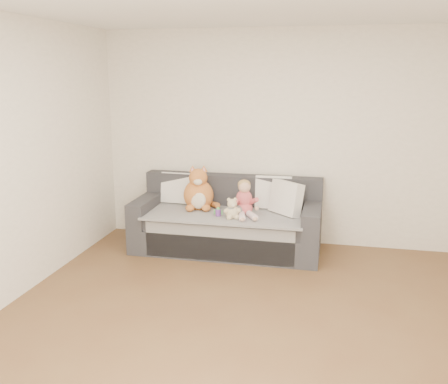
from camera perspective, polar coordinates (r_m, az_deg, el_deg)
name	(u,v)px	position (r m, az deg, el deg)	size (l,w,h in m)	color
room_shell	(257,171)	(4.08, 3.74, 2.41)	(5.00, 5.00, 5.00)	brown
sofa	(227,224)	(6.00, 0.40, -3.68)	(2.20, 0.94, 0.85)	#2B2B30
cushion_left	(178,188)	(6.31, -5.25, 0.48)	(0.43, 0.21, 0.40)	white
cushion_right_back	(273,192)	(6.06, 5.68, -0.02)	(0.44, 0.21, 0.41)	white
cushion_right_front	(286,198)	(5.82, 7.11, -0.68)	(0.44, 0.42, 0.40)	white
toddler	(245,200)	(5.74, 2.37, -0.97)	(0.30, 0.43, 0.42)	#D84C6A
plush_cat	(199,192)	(6.00, -2.92, -0.05)	(0.45, 0.42, 0.56)	#AD4926
teddy_bear	(232,210)	(5.62, 0.93, -2.08)	(0.18, 0.15, 0.25)	#C2B086
plush_cow	(235,210)	(5.69, 1.28, -2.10)	(0.16, 0.23, 0.19)	white
sippy_cup	(218,211)	(5.72, -0.66, -2.22)	(0.10, 0.06, 0.11)	#72399C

